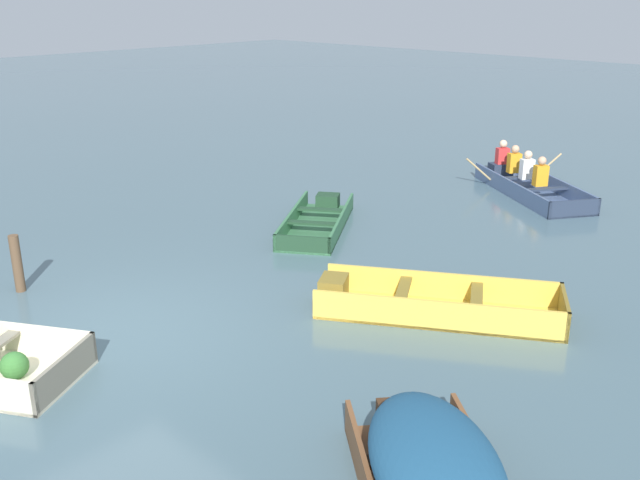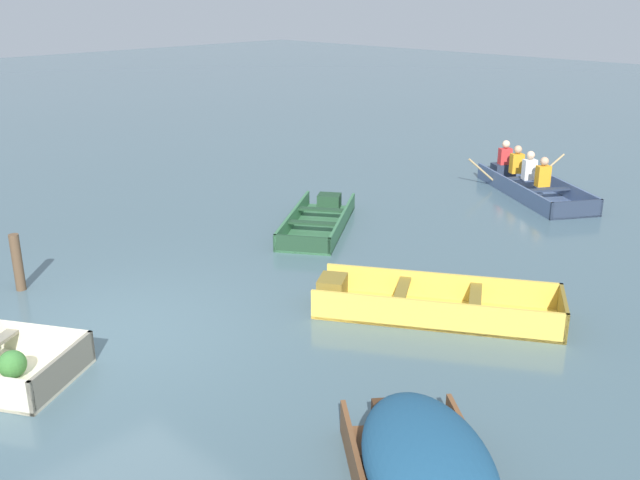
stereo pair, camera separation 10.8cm
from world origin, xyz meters
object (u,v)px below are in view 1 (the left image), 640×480
at_px(skiff_yellow_near_moored, 427,304).
at_px(rowboat_slate_blue_with_crew, 526,182).
at_px(mooring_post, 17,264).
at_px(skiff_green_mid_moored, 318,221).
at_px(skiff_wooden_brown_far_moored, 434,468).

distance_m(skiff_yellow_near_moored, rowboat_slate_blue_with_crew, 6.93).
xyz_separation_m(rowboat_slate_blue_with_crew, mooring_post, (-2.72, -10.12, 0.21)).
distance_m(skiff_green_mid_moored, skiff_wooden_brown_far_moored, 7.81).
distance_m(skiff_green_mid_moored, rowboat_slate_blue_with_crew, 5.16).
relative_size(skiff_yellow_near_moored, skiff_wooden_brown_far_moored, 1.26).
bearing_deg(skiff_green_mid_moored, skiff_wooden_brown_far_moored, -39.00).
xyz_separation_m(skiff_wooden_brown_far_moored, mooring_post, (-7.13, -0.33, 0.01)).
relative_size(skiff_yellow_near_moored, mooring_post, 3.88).
bearing_deg(rowboat_slate_blue_with_crew, skiff_wooden_brown_far_moored, -65.74).
bearing_deg(skiff_yellow_near_moored, mooring_post, -143.80).
xyz_separation_m(skiff_green_mid_moored, skiff_wooden_brown_far_moored, (6.06, -4.91, 0.31)).
xyz_separation_m(skiff_yellow_near_moored, skiff_wooden_brown_far_moored, (2.33, -3.19, 0.27)).
bearing_deg(skiff_green_mid_moored, skiff_yellow_near_moored, -24.74).
bearing_deg(skiff_wooden_brown_far_moored, rowboat_slate_blue_with_crew, 114.26).
height_order(skiff_wooden_brown_far_moored, rowboat_slate_blue_with_crew, rowboat_slate_blue_with_crew).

